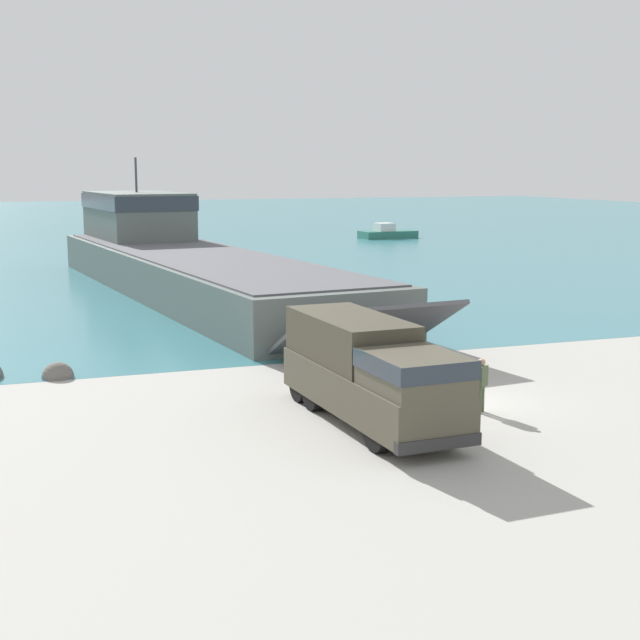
% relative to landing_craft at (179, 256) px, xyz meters
% --- Properties ---
extents(ground_plane, '(240.00, 240.00, 0.00)m').
position_rel_landing_craft_xyz_m(ground_plane, '(2.78, -29.98, -1.97)').
color(ground_plane, '#A8A59E').
extents(water_surface, '(240.00, 180.00, 0.01)m').
position_rel_landing_craft_xyz_m(water_surface, '(2.78, 67.28, -1.97)').
color(water_surface, teal).
rests_on(water_surface, ground_plane).
extents(landing_craft, '(11.83, 41.33, 7.99)m').
position_rel_landing_craft_xyz_m(landing_craft, '(0.00, 0.00, 0.00)').
color(landing_craft, '#56605B').
rests_on(landing_craft, ground_plane).
extents(military_truck, '(2.72, 8.08, 2.92)m').
position_rel_landing_craft_xyz_m(military_truck, '(-0.53, -31.13, -0.42)').
color(military_truck, '#4C4738').
rests_on(military_truck, ground_plane).
extents(soldier_on_ramp, '(0.50, 0.45, 1.65)m').
position_rel_landing_craft_xyz_m(soldier_on_ramp, '(3.04, -31.19, -1.03)').
color(soldier_on_ramp, '#475638').
rests_on(soldier_on_ramp, ground_plane).
extents(moored_boat_a, '(6.08, 3.08, 1.59)m').
position_rel_landing_craft_xyz_m(moored_boat_a, '(28.26, 32.33, -1.45)').
color(moored_boat_a, '#2D7060').
rests_on(moored_boat_a, ground_plane).
extents(mooring_bollard, '(0.32, 0.32, 0.78)m').
position_rel_landing_craft_xyz_m(mooring_bollard, '(4.01, -24.14, -1.55)').
color(mooring_bollard, '#333338').
rests_on(mooring_bollard, ground_plane).
extents(shoreline_rock_b, '(1.11, 1.11, 1.11)m').
position_rel_landing_craft_xyz_m(shoreline_rock_b, '(-8.60, -22.25, -1.97)').
color(shoreline_rock_b, '#66605B').
rests_on(shoreline_rock_b, ground_plane).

